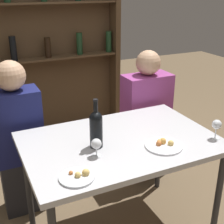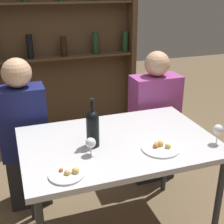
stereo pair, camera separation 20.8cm
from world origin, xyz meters
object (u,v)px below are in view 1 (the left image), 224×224
(wine_glass_1, at_px, (96,145))
(food_plate_1, at_px, (163,145))
(seated_person_left, at_px, (19,143))
(seated_person_right, at_px, (146,120))
(food_plate_0, at_px, (78,176))
(wine_bottle, at_px, (96,127))
(wine_glass_0, at_px, (217,125))

(wine_glass_1, height_order, food_plate_1, wine_glass_1)
(food_plate_1, height_order, seated_person_left, seated_person_left)
(seated_person_left, xyz_separation_m, seated_person_right, (1.12, 0.00, -0.02))
(wine_glass_1, distance_m, food_plate_0, 0.25)
(wine_bottle, distance_m, wine_glass_1, 0.13)
(wine_glass_0, bearing_deg, seated_person_left, 143.59)
(food_plate_0, xyz_separation_m, seated_person_right, (0.95, 0.88, -0.22))
(food_plate_0, distance_m, food_plate_1, 0.61)
(wine_glass_0, relative_size, seated_person_left, 0.11)
(food_plate_1, bearing_deg, food_plate_0, -170.99)
(wine_glass_0, xyz_separation_m, wine_glass_1, (-0.79, 0.12, -0.02))
(wine_glass_0, xyz_separation_m, food_plate_1, (-0.37, 0.05, -0.08))
(wine_glass_0, height_order, food_plate_1, wine_glass_0)
(wine_bottle, height_order, food_plate_0, wine_bottle)
(food_plate_0, xyz_separation_m, food_plate_1, (0.60, 0.10, 0.00))
(food_plate_1, relative_size, seated_person_left, 0.19)
(wine_glass_1, bearing_deg, wine_glass_0, -8.95)
(wine_bottle, xyz_separation_m, food_plate_1, (0.38, -0.18, -0.12))
(wine_glass_1, bearing_deg, seated_person_left, 115.83)
(wine_glass_1, height_order, food_plate_0, wine_glass_1)
(wine_bottle, xyz_separation_m, seated_person_right, (0.73, 0.61, -0.34))
(wine_bottle, relative_size, food_plate_0, 1.67)
(food_plate_0, bearing_deg, seated_person_left, 100.91)
(wine_bottle, distance_m, seated_person_left, 0.79)
(wine_bottle, relative_size, seated_person_right, 0.26)
(seated_person_left, bearing_deg, food_plate_1, -45.58)
(wine_bottle, distance_m, food_plate_1, 0.44)
(wine_glass_0, bearing_deg, wine_glass_1, 171.05)
(wine_bottle, distance_m, food_plate_0, 0.37)
(wine_glass_1, relative_size, seated_person_right, 0.09)
(food_plate_0, bearing_deg, food_plate_1, 9.01)
(seated_person_right, bearing_deg, food_plate_1, -114.28)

